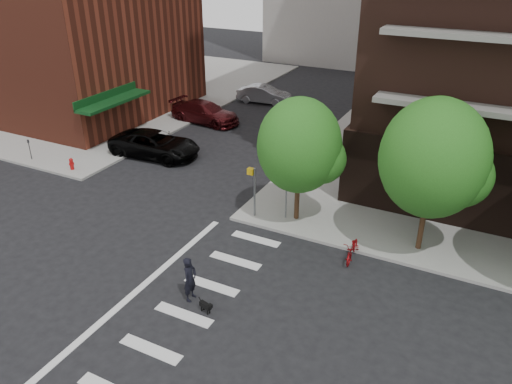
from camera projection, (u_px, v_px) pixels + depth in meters
ground at (122, 292)px, 20.02m from camera, size 120.00×120.00×0.00m
sidewalk_nw at (87, 85)px, 48.61m from camera, size 31.00×33.00×0.15m
crosswalk at (167, 308)px, 19.12m from camera, size 3.85×13.00×0.01m
tree_a at (299, 146)px, 23.33m from camera, size 4.00×4.00×5.90m
tree_b at (433, 158)px, 20.67m from camera, size 4.50×4.50×6.65m
pedestrian_signal at (261, 185)px, 24.54m from camera, size 2.18×0.67×2.60m
fire_hydrant at (71, 163)px, 30.23m from camera, size 0.24×0.24×0.73m
parking_meter at (29, 147)px, 31.47m from camera, size 0.10×0.08×1.32m
parked_car_black at (155, 144)px, 32.32m from camera, size 3.17×6.13×1.65m
parked_car_maroon at (205, 112)px, 38.34m from camera, size 2.74×5.78×1.63m
parked_car_silver at (264, 94)px, 43.04m from camera, size 2.08×4.76×1.52m
scooter at (353, 249)px, 21.91m from camera, size 0.78×1.91×0.98m
dog_walker at (190, 279)px, 19.23m from camera, size 0.70×0.47×1.89m
dog at (206, 306)px, 18.78m from camera, size 0.62×0.28×0.52m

